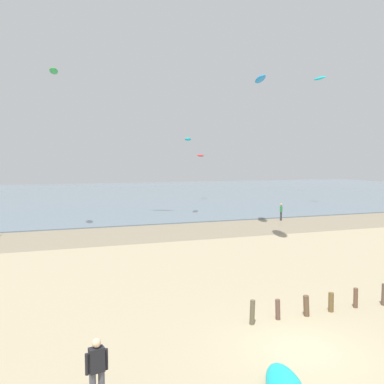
{
  "coord_description": "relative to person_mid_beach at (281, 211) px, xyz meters",
  "views": [
    {
      "loc": [
        -7.15,
        -10.24,
        5.97
      ],
      "look_at": [
        0.15,
        11.35,
        4.16
      ],
      "focal_mm": 36.72,
      "sensor_mm": 36.0,
      "label": 1
    }
  ],
  "objects": [
    {
      "name": "kite_aloft_9",
      "position": [
        10.51,
        8.54,
        15.48
      ],
      "size": [
        1.01,
        2.11,
        0.58
      ],
      "primitive_type": "ellipsoid",
      "rotation": [
        0.46,
        0.0,
        4.85
      ],
      "color": "#19B2B7"
    },
    {
      "name": "kite_aloft_7",
      "position": [
        -7.86,
        6.02,
        7.37
      ],
      "size": [
        1.4,
        2.18,
        0.34
      ],
      "primitive_type": "ellipsoid",
      "rotation": [
        0.02,
        0.0,
        4.33
      ],
      "color": "#19B2B7"
    },
    {
      "name": "kite_aloft_6",
      "position": [
        -4.45,
        -3.54,
        12.06
      ],
      "size": [
        1.85,
        2.89,
        0.72
      ],
      "primitive_type": "ellipsoid",
      "rotation": [
        0.37,
        0.0,
        4.36
      ],
      "color": "#2384D1"
    },
    {
      "name": "kite_aloft_10",
      "position": [
        -21.22,
        0.25,
        12.33
      ],
      "size": [
        0.76,
        2.11,
        0.36
      ],
      "primitive_type": "ellipsoid",
      "rotation": [
        -0.04,
        0.0,
        4.68
      ],
      "color": "green"
    },
    {
      "name": "kite_aloft_0",
      "position": [
        -0.98,
        21.09,
        5.85
      ],
      "size": [
        1.82,
        1.79,
        0.41
      ],
      "primitive_type": "ellipsoid",
      "rotation": [
        0.18,
        0.0,
        0.77
      ],
      "color": "red"
    },
    {
      "name": "ground_plane",
      "position": [
        -13.84,
        -23.91,
        -0.92
      ],
      "size": [
        160.0,
        160.0,
        0.0
      ],
      "primitive_type": "plane",
      "color": "tan"
    },
    {
      "name": "person_mid_beach",
      "position": [
        0.0,
        0.0,
        0.0
      ],
      "size": [
        0.4,
        0.46,
        1.71
      ],
      "color": "#383842",
      "rests_on": "ground"
    },
    {
      "name": "person_left_flank",
      "position": [
        -20.25,
        -24.78,
        0.0
      ],
      "size": [
        0.56,
        0.29,
        1.71
      ],
      "color": "#4C4C56",
      "rests_on": "ground"
    },
    {
      "name": "wet_sand_strip",
      "position": [
        -13.84,
        -2.63,
        -0.91
      ],
      "size": [
        120.0,
        7.88,
        0.01
      ],
      "primitive_type": "cube",
      "color": "gray",
      "rests_on": "ground"
    },
    {
      "name": "sea",
      "position": [
        -13.84,
        36.31,
        -0.87
      ],
      "size": [
        160.0,
        70.0,
        0.1
      ],
      "primitive_type": "cube",
      "color": "slate",
      "rests_on": "ground"
    }
  ]
}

